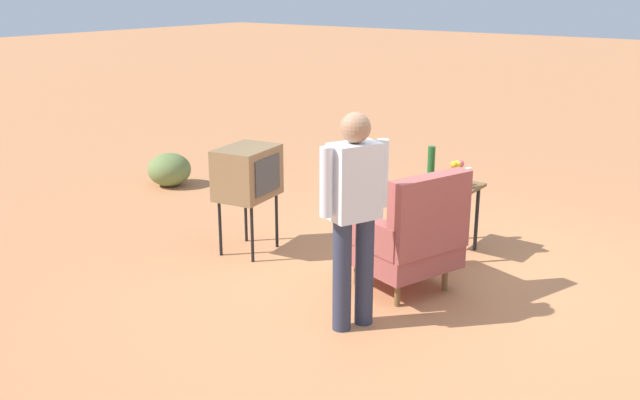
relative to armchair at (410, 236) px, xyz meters
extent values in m
plane|color=#C17A4C|center=(-0.20, 0.02, -0.50)|extent=(60.00, 60.00, 0.00)
cylinder|color=brown|center=(-0.37, -0.27, -0.39)|extent=(0.05, 0.05, 0.22)
cylinder|color=brown|center=(0.14, -0.43, -0.39)|extent=(0.05, 0.05, 0.22)
cylinder|color=brown|center=(-0.20, 0.24, -0.39)|extent=(0.05, 0.05, 0.22)
cylinder|color=brown|center=(0.30, 0.08, -0.39)|extent=(0.05, 0.05, 0.22)
cube|color=#9E4C47|center=(-0.03, -0.10, -0.18)|extent=(0.96, 0.96, 0.20)
cube|color=#9E4C47|center=(0.07, 0.21, 0.24)|extent=(0.77, 0.39, 0.64)
cube|color=#9E4C47|center=(-0.34, 0.00, 0.05)|extent=(0.34, 0.69, 0.26)
cube|color=#9E4C47|center=(0.27, -0.19, 0.05)|extent=(0.34, 0.69, 0.26)
cylinder|color=black|center=(-1.24, -0.42, -0.18)|extent=(0.04, 0.04, 0.64)
cylinder|color=black|center=(-0.79, -0.42, -0.18)|extent=(0.04, 0.04, 0.64)
cylinder|color=black|center=(-1.24, 0.03, -0.18)|extent=(0.04, 0.04, 0.64)
cylinder|color=black|center=(-0.79, 0.03, -0.18)|extent=(0.04, 0.04, 0.64)
cube|color=brown|center=(-1.01, -0.19, 0.16)|extent=(0.56, 0.56, 0.03)
cylinder|color=black|center=(0.29, -1.50, -0.22)|extent=(0.03, 0.03, 0.55)
cylinder|color=black|center=(-0.14, -1.57, -0.22)|extent=(0.03, 0.03, 0.55)
cylinder|color=black|center=(0.35, -1.85, -0.22)|extent=(0.03, 0.03, 0.55)
cylinder|color=black|center=(-0.09, -1.92, -0.22)|extent=(0.03, 0.03, 0.55)
cube|color=olive|center=(0.10, -1.71, 0.29)|extent=(0.66, 0.53, 0.48)
cube|color=#383D3F|center=(0.07, -1.49, 0.29)|extent=(0.42, 0.08, 0.34)
cylinder|color=#2D3347|center=(0.71, 0.02, -0.07)|extent=(0.14, 0.14, 0.86)
cylinder|color=#2D3347|center=(0.89, -0.06, -0.07)|extent=(0.14, 0.14, 0.86)
cube|color=silver|center=(0.80, -0.02, 0.64)|extent=(0.42, 0.34, 0.56)
cylinder|color=silver|center=(0.58, 0.07, 0.67)|extent=(0.09, 0.09, 0.50)
cylinder|color=silver|center=(1.02, -0.11, 0.67)|extent=(0.09, 0.09, 0.50)
sphere|color=#A37556|center=(0.80, -0.02, 1.03)|extent=(0.22, 0.22, 0.22)
cylinder|color=silver|center=(-1.01, 0.02, 0.28)|extent=(0.06, 0.06, 0.20)
cylinder|color=#1E5623|center=(-1.12, -0.42, 0.34)|extent=(0.07, 0.07, 0.32)
cylinder|color=red|center=(-1.02, -0.21, 0.24)|extent=(0.07, 0.07, 0.12)
cylinder|color=blue|center=(-1.08, -0.07, 0.24)|extent=(0.07, 0.07, 0.12)
cylinder|color=silver|center=(-0.95, -0.07, 0.27)|extent=(0.09, 0.09, 0.18)
sphere|color=yellow|center=(-0.95, -0.07, 0.41)|extent=(0.07, 0.07, 0.07)
sphere|color=#E04C66|center=(-0.99, -0.06, 0.41)|extent=(0.07, 0.07, 0.07)
sphere|color=orange|center=(-0.92, -0.08, 0.41)|extent=(0.07, 0.07, 0.07)
ellipsoid|color=olive|center=(-1.02, -4.10, -0.29)|extent=(0.55, 0.55, 0.42)
camera|label=1|loc=(4.89, 2.73, 2.01)|focal=40.06mm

